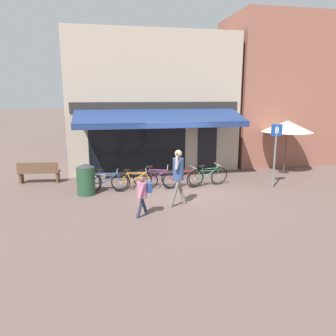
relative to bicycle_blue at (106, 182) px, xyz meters
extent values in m
plane|color=brown|center=(2.81, -0.55, -0.38)|extent=(160.00, 160.00, 0.00)
cube|color=tan|center=(2.33, 4.02, 2.75)|extent=(7.80, 3.00, 6.27)
cube|color=black|center=(1.47, 2.50, 0.87)|extent=(4.29, 0.04, 2.20)
cube|color=black|center=(4.67, 2.50, 0.67)|extent=(0.90, 0.04, 2.10)
cube|color=#282623|center=(2.33, 2.50, 2.60)|extent=(7.41, 0.06, 0.44)
cube|color=navy|center=(2.33, 1.59, 2.28)|extent=(7.02, 1.87, 0.50)
cube|color=navy|center=(2.33, 0.66, 1.95)|extent=(7.02, 0.03, 0.20)
cube|color=#8E5647|center=(9.75, 4.52, 3.29)|extent=(6.64, 4.00, 7.34)
cylinder|color=#47494F|center=(1.95, 0.29, 0.17)|extent=(4.51, 0.04, 0.04)
cylinder|color=#47494F|center=(-0.25, 0.29, -0.10)|extent=(0.04, 0.04, 0.55)
cylinder|color=#47494F|center=(4.16, 0.29, -0.10)|extent=(0.04, 0.04, 0.55)
torus|color=black|center=(0.52, -0.06, -0.03)|extent=(0.71, 0.16, 0.71)
cylinder|color=#9E9EA3|center=(0.52, -0.06, -0.03)|extent=(0.08, 0.07, 0.07)
torus|color=black|center=(-0.51, 0.06, -0.03)|extent=(0.71, 0.16, 0.71)
cylinder|color=#9E9EA3|center=(-0.51, 0.06, -0.03)|extent=(0.08, 0.07, 0.07)
cylinder|color=#1E4793|center=(0.13, -0.01, 0.13)|extent=(0.58, 0.08, 0.38)
cylinder|color=#1E4793|center=(0.09, 0.01, 0.31)|extent=(0.64, 0.11, 0.05)
cylinder|color=#1E4793|center=(-0.19, 0.03, 0.14)|extent=(0.12, 0.07, 0.37)
cylinder|color=#1E4793|center=(-0.33, 0.04, -0.04)|extent=(0.37, 0.08, 0.05)
cylinder|color=#1E4793|center=(-0.37, 0.05, 0.15)|extent=(0.32, 0.05, 0.37)
cylinder|color=#1E4793|center=(0.47, -0.05, 0.14)|extent=(0.15, 0.07, 0.34)
cylinder|color=#9E9EA3|center=(-0.24, 0.05, 0.37)|extent=(0.06, 0.04, 0.11)
cube|color=black|center=(-0.26, 0.05, 0.44)|extent=(0.25, 0.13, 0.06)
cylinder|color=#9E9EA3|center=(0.41, -0.03, 0.37)|extent=(0.03, 0.04, 0.14)
cylinder|color=#9E9EA3|center=(0.41, -0.03, 0.44)|extent=(0.09, 0.52, 0.05)
torus|color=black|center=(1.61, 0.09, -0.06)|extent=(0.65, 0.12, 0.65)
cylinder|color=#9E9EA3|center=(1.61, 0.09, -0.06)|extent=(0.07, 0.07, 0.07)
torus|color=black|center=(0.50, 0.14, -0.06)|extent=(0.65, 0.12, 0.65)
cylinder|color=#9E9EA3|center=(0.50, 0.14, -0.06)|extent=(0.07, 0.07, 0.07)
cylinder|color=orange|center=(1.19, 0.12, 0.09)|extent=(0.62, 0.04, 0.35)
cylinder|color=orange|center=(1.15, 0.13, 0.25)|extent=(0.68, 0.07, 0.05)
cylinder|color=orange|center=(0.85, 0.13, 0.10)|extent=(0.12, 0.07, 0.34)
cylinder|color=orange|center=(0.70, 0.13, -0.06)|extent=(0.39, 0.05, 0.05)
cylinder|color=orange|center=(0.66, 0.14, 0.10)|extent=(0.33, 0.04, 0.34)
cylinder|color=orange|center=(1.55, 0.10, 0.10)|extent=(0.16, 0.07, 0.31)
cylinder|color=#9E9EA3|center=(0.79, 0.15, 0.31)|extent=(0.06, 0.04, 0.11)
cube|color=black|center=(0.78, 0.16, 0.38)|extent=(0.24, 0.11, 0.06)
cylinder|color=#9E9EA3|center=(1.49, 0.12, 0.32)|extent=(0.03, 0.04, 0.14)
cylinder|color=#9E9EA3|center=(1.49, 0.12, 0.39)|extent=(0.05, 0.52, 0.06)
torus|color=black|center=(2.44, 0.06, -0.02)|extent=(0.73, 0.28, 0.72)
cylinder|color=#9E9EA3|center=(2.44, 0.06, -0.02)|extent=(0.08, 0.08, 0.07)
torus|color=black|center=(1.38, 0.33, -0.02)|extent=(0.73, 0.28, 0.72)
cylinder|color=#9E9EA3|center=(1.38, 0.33, -0.02)|extent=(0.08, 0.08, 0.07)
cylinder|color=#892D7A|center=(2.03, 0.15, 0.14)|extent=(0.59, 0.21, 0.39)
cylinder|color=#892D7A|center=(1.99, 0.14, 0.33)|extent=(0.66, 0.20, 0.05)
cylinder|color=#892D7A|center=(1.71, 0.23, 0.15)|extent=(0.12, 0.05, 0.38)
cylinder|color=#892D7A|center=(1.56, 0.29, -0.03)|extent=(0.38, 0.13, 0.05)
cylinder|color=#892D7A|center=(1.52, 0.28, 0.16)|extent=(0.32, 0.15, 0.38)
cylinder|color=#892D7A|center=(2.37, 0.06, 0.15)|extent=(0.16, 0.04, 0.35)
cylinder|color=#9E9EA3|center=(1.65, 0.23, 0.39)|extent=(0.05, 0.03, 0.11)
cube|color=black|center=(1.63, 0.23, 0.46)|extent=(0.26, 0.16, 0.06)
cylinder|color=#9E9EA3|center=(2.31, 0.06, 0.39)|extent=(0.03, 0.04, 0.14)
cylinder|color=#9E9EA3|center=(2.31, 0.05, 0.46)|extent=(0.15, 0.51, 0.07)
torus|color=black|center=(3.46, 0.12, -0.06)|extent=(0.65, 0.19, 0.65)
cylinder|color=#9E9EA3|center=(3.46, 0.12, -0.06)|extent=(0.08, 0.07, 0.07)
torus|color=black|center=(2.40, -0.08, -0.06)|extent=(0.65, 0.19, 0.65)
cylinder|color=#9E9EA3|center=(2.40, -0.08, -0.06)|extent=(0.08, 0.07, 0.07)
cylinder|color=#B21E1E|center=(3.06, 0.04, 0.09)|extent=(0.59, 0.13, 0.35)
cylinder|color=#B21E1E|center=(3.02, 0.02, 0.25)|extent=(0.66, 0.15, 0.05)
cylinder|color=#B21E1E|center=(2.73, -0.02, 0.09)|extent=(0.12, 0.07, 0.34)
cylinder|color=#B21E1E|center=(2.58, -0.04, -0.06)|extent=(0.38, 0.10, 0.05)
cylinder|color=#B21E1E|center=(2.55, -0.06, 0.10)|extent=(0.32, 0.08, 0.34)
cylinder|color=#B21E1E|center=(3.40, 0.10, 0.10)|extent=(0.15, 0.08, 0.31)
cylinder|color=#9E9EA3|center=(2.68, -0.04, 0.31)|extent=(0.06, 0.04, 0.11)
cube|color=black|center=(2.66, -0.05, 0.38)|extent=(0.25, 0.14, 0.05)
cylinder|color=#9E9EA3|center=(3.34, 0.08, 0.32)|extent=(0.03, 0.04, 0.14)
cylinder|color=#9E9EA3|center=(3.34, 0.08, 0.39)|extent=(0.12, 0.52, 0.04)
torus|color=black|center=(4.42, 0.13, -0.02)|extent=(0.73, 0.27, 0.73)
cylinder|color=#9E9EA3|center=(4.42, 0.13, -0.02)|extent=(0.08, 0.08, 0.08)
torus|color=black|center=(3.36, -0.10, -0.02)|extent=(0.73, 0.27, 0.73)
cylinder|color=#9E9EA3|center=(3.36, -0.10, -0.02)|extent=(0.08, 0.08, 0.08)
cylinder|color=#23703D|center=(4.02, 0.03, 0.14)|extent=(0.60, 0.12, 0.39)
cylinder|color=#23703D|center=(3.98, 0.00, 0.33)|extent=(0.66, 0.18, 0.05)
cylinder|color=#23703D|center=(3.69, -0.05, 0.15)|extent=(0.12, 0.10, 0.38)
cylinder|color=#23703D|center=(3.54, -0.06, -0.03)|extent=(0.38, 0.12, 0.05)
cylinder|color=#23703D|center=(3.51, -0.09, 0.16)|extent=(0.33, 0.06, 0.38)
cylinder|color=#23703D|center=(4.36, 0.10, 0.15)|extent=(0.15, 0.11, 0.35)
cylinder|color=#9E9EA3|center=(3.64, -0.08, 0.39)|extent=(0.06, 0.05, 0.11)
cube|color=black|center=(3.63, -0.09, 0.46)|extent=(0.26, 0.15, 0.06)
cylinder|color=#9E9EA3|center=(4.31, 0.06, 0.39)|extent=(0.03, 0.05, 0.14)
cylinder|color=#9E9EA3|center=(4.31, 0.06, 0.46)|extent=(0.14, 0.51, 0.08)
cylinder|color=slate|center=(2.10, -2.11, 0.06)|extent=(0.36, 0.13, 0.90)
cylinder|color=slate|center=(2.37, -1.94, 0.06)|extent=(0.36, 0.13, 0.90)
cylinder|color=#334C7F|center=(2.23, -2.02, 0.84)|extent=(0.36, 0.36, 0.69)
sphere|color=tan|center=(2.23, -2.02, 1.33)|extent=(0.23, 0.23, 0.23)
cylinder|color=#334C7F|center=(2.35, -1.83, 0.83)|extent=(0.30, 0.14, 0.61)
cylinder|color=#334C7F|center=(2.17, -2.23, 0.99)|extent=(0.22, 0.18, 0.30)
cylinder|color=tan|center=(2.14, -2.21, 1.09)|extent=(0.14, 0.19, 0.46)
cube|color=black|center=(2.16, -2.17, 1.31)|extent=(0.02, 0.07, 0.14)
cylinder|color=#282D47|center=(0.92, -2.83, -0.09)|extent=(0.27, 0.13, 0.60)
cylinder|color=#282D47|center=(1.06, -2.64, -0.09)|extent=(0.27, 0.13, 0.60)
cylinder|color=#B26684|center=(0.99, -2.73, 0.42)|extent=(0.33, 0.33, 0.46)
sphere|color=brown|center=(0.99, -2.73, 0.75)|extent=(0.15, 0.15, 0.15)
cylinder|color=#B26684|center=(1.03, -2.56, 0.42)|extent=(0.22, 0.16, 0.41)
cylinder|color=#B26684|center=(0.95, -2.91, 0.42)|extent=(0.22, 0.16, 0.41)
cube|color=navy|center=(1.20, -2.70, 0.48)|extent=(0.18, 0.27, 0.27)
cylinder|color=#23472D|center=(-0.71, -0.19, 0.13)|extent=(0.64, 0.64, 1.01)
cone|color=#33353A|center=(-0.71, -0.19, 0.69)|extent=(0.65, 0.65, 0.13)
cylinder|color=slate|center=(6.27, -0.74, 0.87)|extent=(0.07, 0.07, 2.51)
cube|color=#14429E|center=(6.27, -0.75, 1.85)|extent=(0.44, 0.02, 0.44)
cube|color=white|center=(6.27, -0.77, 1.85)|extent=(0.14, 0.01, 0.22)
cylinder|color=#4C3D2D|center=(8.10, 1.56, 0.79)|extent=(0.05, 0.05, 2.33)
cone|color=beige|center=(8.10, 1.56, 1.75)|extent=(2.24, 2.24, 0.50)
cylinder|color=#262628|center=(8.10, 1.56, -0.35)|extent=(0.44, 0.44, 0.06)
cube|color=brown|center=(-2.64, 1.88, 0.07)|extent=(1.64, 0.59, 0.06)
cube|color=brown|center=(-2.66, 1.69, 0.29)|extent=(1.60, 0.21, 0.40)
cube|color=brown|center=(-3.36, 1.95, -0.15)|extent=(0.11, 0.36, 0.45)
cube|color=brown|center=(-1.92, 1.81, -0.15)|extent=(0.11, 0.36, 0.45)
camera|label=1|loc=(-0.07, -11.82, 3.11)|focal=35.00mm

